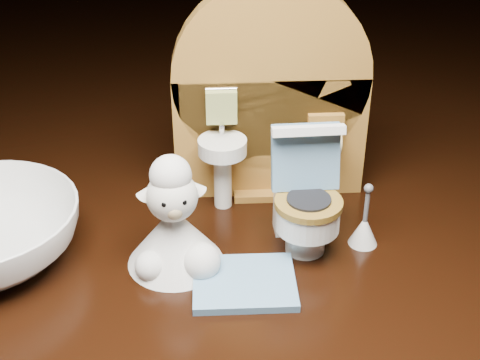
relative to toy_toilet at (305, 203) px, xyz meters
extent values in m
cube|color=black|center=(-0.02, 0.00, -0.08)|extent=(2.50, 2.50, 0.10)
cube|color=#A36E29|center=(-0.02, 0.06, 0.01)|extent=(0.13, 0.02, 0.09)
cylinder|color=#A36E29|center=(-0.02, 0.06, 0.06)|extent=(0.13, 0.02, 0.13)
cube|color=#A36E29|center=(-0.02, 0.06, -0.03)|extent=(0.05, 0.04, 0.01)
cylinder|color=white|center=(-0.05, 0.05, -0.01)|extent=(0.01, 0.01, 0.04)
cylinder|color=white|center=(-0.05, 0.04, 0.02)|extent=(0.03, 0.03, 0.01)
cylinder|color=silver|center=(-0.05, 0.05, 0.03)|extent=(0.00, 0.00, 0.01)
cube|color=#A0A758|center=(-0.05, 0.05, 0.04)|extent=(0.02, 0.01, 0.02)
cube|color=#A36E29|center=(0.02, 0.05, 0.02)|extent=(0.02, 0.01, 0.02)
cylinder|color=tan|center=(0.02, 0.05, 0.02)|extent=(0.02, 0.02, 0.02)
cylinder|color=white|center=(0.00, -0.01, -0.02)|extent=(0.02, 0.02, 0.02)
cylinder|color=white|center=(0.00, -0.01, 0.00)|extent=(0.04, 0.04, 0.02)
cylinder|color=brown|center=(0.00, -0.01, 0.01)|extent=(0.04, 0.04, 0.00)
cube|color=white|center=(0.00, 0.01, -0.01)|extent=(0.03, 0.02, 0.05)
cube|color=#5B85A9|center=(0.00, 0.01, 0.03)|extent=(0.04, 0.02, 0.04)
cube|color=white|center=(0.00, 0.00, 0.05)|extent=(0.04, 0.01, 0.01)
cylinder|color=#A4D248|center=(0.01, 0.01, 0.03)|extent=(0.01, 0.01, 0.01)
cube|color=#5B85A9|center=(-0.04, -0.04, -0.03)|extent=(0.06, 0.05, 0.00)
cone|color=white|center=(0.04, 0.00, -0.02)|extent=(0.02, 0.02, 0.02)
cylinder|color=#59595B|center=(0.04, 0.00, 0.00)|extent=(0.00, 0.00, 0.02)
sphere|color=#59595B|center=(0.04, 0.00, 0.01)|extent=(0.01, 0.01, 0.01)
cone|color=silver|center=(-0.08, -0.02, -0.01)|extent=(0.06, 0.06, 0.04)
sphere|color=silver|center=(-0.06, -0.03, -0.02)|extent=(0.02, 0.02, 0.02)
sphere|color=silver|center=(-0.09, -0.03, -0.02)|extent=(0.02, 0.02, 0.02)
sphere|color=silver|center=(-0.08, -0.02, 0.02)|extent=(0.03, 0.03, 0.03)
sphere|color=tan|center=(-0.08, -0.03, 0.02)|extent=(0.01, 0.01, 0.01)
sphere|color=silver|center=(-0.08, -0.02, 0.03)|extent=(0.02, 0.02, 0.02)
cone|color=silver|center=(-0.09, -0.02, 0.02)|extent=(0.01, 0.01, 0.01)
cone|color=silver|center=(-0.07, -0.01, 0.02)|extent=(0.01, 0.01, 0.01)
sphere|color=black|center=(-0.08, -0.03, 0.02)|extent=(0.00, 0.00, 0.00)
sphere|color=black|center=(-0.07, -0.03, 0.02)|extent=(0.00, 0.00, 0.00)
camera|label=1|loc=(-0.06, -0.34, 0.22)|focal=50.00mm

